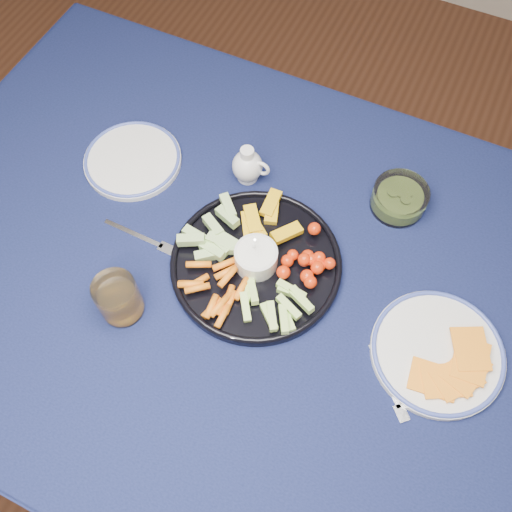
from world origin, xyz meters
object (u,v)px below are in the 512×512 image
at_px(pickle_bowl, 399,199).
at_px(side_plate_extra, 133,160).
at_px(crudite_platter, 255,262).
at_px(dining_table, 279,307).
at_px(cheese_plate, 438,352).
at_px(creamer_pitcher, 248,166).
at_px(juice_tumbler, 119,300).

bearing_deg(pickle_bowl, side_plate_extra, -166.17).
bearing_deg(crudite_platter, dining_table, -20.03).
bearing_deg(dining_table, cheese_plate, 0.35).
height_order(dining_table, side_plate_extra, side_plate_extra).
relative_size(creamer_pitcher, side_plate_extra, 0.43).
relative_size(crudite_platter, creamer_pitcher, 3.72).
distance_m(creamer_pitcher, side_plate_extra, 0.26).
xyz_separation_m(cheese_plate, side_plate_extra, (-0.73, 0.14, -0.00)).
xyz_separation_m(dining_table, crudite_platter, (-0.07, 0.02, 0.11)).
xyz_separation_m(creamer_pitcher, juice_tumbler, (-0.08, -0.38, 0.00)).
bearing_deg(pickle_bowl, dining_table, -116.84).
distance_m(dining_table, juice_tumbler, 0.33).
bearing_deg(juice_tumbler, pickle_bowl, 48.48).
bearing_deg(cheese_plate, crudite_platter, 176.66).
bearing_deg(pickle_bowl, crudite_platter, -128.97).
distance_m(crudite_platter, side_plate_extra, 0.37).
relative_size(dining_table, cheese_plate, 6.85).
bearing_deg(pickle_bowl, cheese_plate, -58.73).
xyz_separation_m(pickle_bowl, juice_tumbler, (-0.40, -0.45, 0.02)).
height_order(pickle_bowl, juice_tumbler, juice_tumbler).
relative_size(pickle_bowl, cheese_plate, 0.47).
distance_m(creamer_pitcher, juice_tumbler, 0.39).
relative_size(dining_table, side_plate_extra, 7.85).
bearing_deg(cheese_plate, pickle_bowl, 121.27).
xyz_separation_m(dining_table, pickle_bowl, (0.14, 0.28, 0.11)).
bearing_deg(pickle_bowl, juice_tumbler, -131.52).
xyz_separation_m(crudite_platter, side_plate_extra, (-0.35, 0.12, -0.01)).
distance_m(crudite_platter, cheese_plate, 0.38).
bearing_deg(pickle_bowl, creamer_pitcher, -168.03).
xyz_separation_m(dining_table, side_plate_extra, (-0.42, 0.14, 0.10)).
relative_size(dining_table, creamer_pitcher, 18.38).
distance_m(pickle_bowl, juice_tumbler, 0.60).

